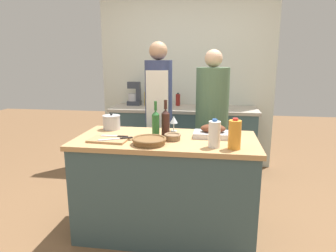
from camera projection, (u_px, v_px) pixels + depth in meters
name	position (u px, v px, depth m)	size (l,w,h in m)	color
ground_plane	(166.00, 229.00, 2.74)	(12.00, 12.00, 0.00)	brown
kitchen_island	(166.00, 185.00, 2.64)	(1.54, 0.74, 0.87)	#3D565B
back_counter	(183.00, 139.00, 4.11)	(1.94, 0.60, 0.89)	#3D565B
back_wall	(186.00, 77.00, 4.26)	(2.44, 0.10, 2.55)	silver
roasting_pan	(213.00, 132.00, 2.57)	(0.33, 0.21, 0.11)	#BCBCC1
wicker_basket	(149.00, 141.00, 2.35)	(0.27, 0.27, 0.05)	brown
cutting_board	(109.00, 140.00, 2.46)	(0.33, 0.23, 0.02)	#AD7F51
stock_pot	(112.00, 122.00, 2.85)	(0.17, 0.17, 0.16)	#B7B7BC
mixing_bowl	(172.00, 137.00, 2.48)	(0.14, 0.14, 0.05)	#846647
juice_jug	(235.00, 135.00, 2.22)	(0.09, 0.09, 0.23)	orange
milk_jug	(214.00, 134.00, 2.26)	(0.09, 0.09, 0.22)	white
wine_bottle_green	(166.00, 122.00, 2.61)	(0.07, 0.07, 0.31)	#381E19
wine_bottle_dark	(156.00, 123.00, 2.58)	(0.06, 0.06, 0.31)	#28662D
wine_glass_left	(174.00, 120.00, 2.76)	(0.07, 0.07, 0.14)	silver
knife_chef	(117.00, 139.00, 2.44)	(0.26, 0.16, 0.01)	#B7B7BC
knife_paring	(115.00, 136.00, 2.53)	(0.23, 0.04, 0.01)	#B7B7BC
stand_mixer	(134.00, 95.00, 4.19)	(0.18, 0.14, 0.32)	#333842
condiment_bottle_tall	(202.00, 102.00, 3.92)	(0.06, 0.06, 0.18)	#B28E2D
condiment_bottle_short	(178.00, 100.00, 4.15)	(0.06, 0.06, 0.18)	maroon
condiment_bottle_extra	(146.00, 99.00, 4.11)	(0.05, 0.05, 0.21)	#B28E2D
person_cook_aproned	(159.00, 110.00, 3.36)	(0.30, 0.31, 1.71)	beige
person_cook_guest	(212.00, 117.00, 3.30)	(0.36, 0.36, 1.62)	beige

